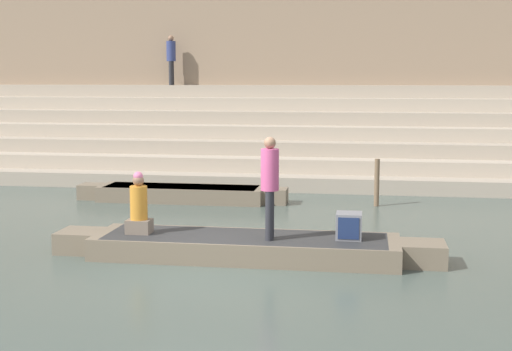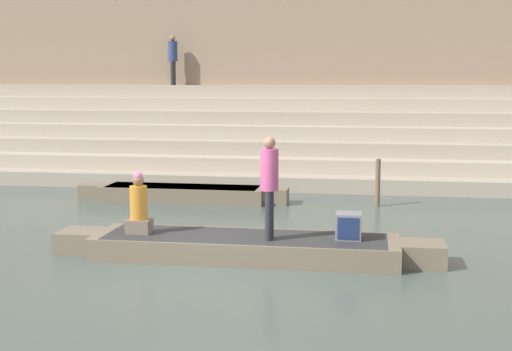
{
  "view_description": "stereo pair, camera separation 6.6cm",
  "coord_description": "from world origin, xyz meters",
  "px_view_note": "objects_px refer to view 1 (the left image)",
  "views": [
    {
      "loc": [
        2.5,
        -10.86,
        3.12
      ],
      "look_at": [
        0.44,
        2.25,
        1.28
      ],
      "focal_mm": 50.0,
      "sensor_mm": 36.0,
      "label": 1
    },
    {
      "loc": [
        2.57,
        -10.85,
        3.12
      ],
      "look_at": [
        0.44,
        2.25,
        1.28
      ],
      "focal_mm": 50.0,
      "sensor_mm": 36.0,
      "label": 2
    }
  ],
  "objects_px": {
    "person_standing": "(270,180)",
    "person_on_steps": "(171,56)",
    "mooring_post": "(377,183)",
    "rowboat_main": "(245,246)",
    "person_rowing": "(139,208)",
    "tv_set": "(349,226)",
    "moored_boat_shore": "(182,193)"
  },
  "relations": [
    {
      "from": "rowboat_main",
      "to": "tv_set",
      "type": "relative_size",
      "value": 14.87
    },
    {
      "from": "mooring_post",
      "to": "rowboat_main",
      "type": "bearing_deg",
      "value": -113.03
    },
    {
      "from": "rowboat_main",
      "to": "person_rowing",
      "type": "relative_size",
      "value": 6.17
    },
    {
      "from": "mooring_post",
      "to": "person_on_steps",
      "type": "bearing_deg",
      "value": 135.86
    },
    {
      "from": "moored_boat_shore",
      "to": "tv_set",
      "type": "bearing_deg",
      "value": -46.21
    },
    {
      "from": "mooring_post",
      "to": "person_on_steps",
      "type": "distance_m",
      "value": 10.3
    },
    {
      "from": "person_standing",
      "to": "moored_boat_shore",
      "type": "height_order",
      "value": "person_standing"
    },
    {
      "from": "rowboat_main",
      "to": "tv_set",
      "type": "distance_m",
      "value": 1.83
    },
    {
      "from": "moored_boat_shore",
      "to": "mooring_post",
      "type": "bearing_deg",
      "value": 4.98
    },
    {
      "from": "person_on_steps",
      "to": "rowboat_main",
      "type": "bearing_deg",
      "value": -59.75
    },
    {
      "from": "person_standing",
      "to": "mooring_post",
      "type": "relative_size",
      "value": 1.51
    },
    {
      "from": "person_rowing",
      "to": "tv_set",
      "type": "relative_size",
      "value": 2.41
    },
    {
      "from": "person_rowing",
      "to": "rowboat_main",
      "type": "bearing_deg",
      "value": -9.29
    },
    {
      "from": "person_standing",
      "to": "person_on_steps",
      "type": "xyz_separation_m",
      "value": [
        -5.16,
        12.4,
        2.42
      ]
    },
    {
      "from": "rowboat_main",
      "to": "tv_set",
      "type": "xyz_separation_m",
      "value": [
        1.78,
        0.09,
        0.4
      ]
    },
    {
      "from": "person_rowing",
      "to": "moored_boat_shore",
      "type": "relative_size",
      "value": 0.2
    },
    {
      "from": "rowboat_main",
      "to": "mooring_post",
      "type": "distance_m",
      "value": 5.91
    },
    {
      "from": "rowboat_main",
      "to": "person_on_steps",
      "type": "height_order",
      "value": "person_on_steps"
    },
    {
      "from": "person_standing",
      "to": "person_rowing",
      "type": "bearing_deg",
      "value": 162.91
    },
    {
      "from": "rowboat_main",
      "to": "person_rowing",
      "type": "height_order",
      "value": "person_rowing"
    },
    {
      "from": "mooring_post",
      "to": "person_on_steps",
      "type": "xyz_separation_m",
      "value": [
        -7.01,
        6.8,
        3.25
      ]
    },
    {
      "from": "rowboat_main",
      "to": "person_on_steps",
      "type": "bearing_deg",
      "value": 114.3
    },
    {
      "from": "person_standing",
      "to": "person_on_steps",
      "type": "bearing_deg",
      "value": 98.44
    },
    {
      "from": "person_standing",
      "to": "person_on_steps",
      "type": "height_order",
      "value": "person_on_steps"
    },
    {
      "from": "tv_set",
      "to": "person_on_steps",
      "type": "relative_size",
      "value": 0.27
    },
    {
      "from": "person_rowing",
      "to": "mooring_post",
      "type": "bearing_deg",
      "value": 41.74
    },
    {
      "from": "moored_boat_shore",
      "to": "mooring_post",
      "type": "xyz_separation_m",
      "value": [
        4.87,
        0.05,
        0.37
      ]
    },
    {
      "from": "rowboat_main",
      "to": "person_on_steps",
      "type": "relative_size",
      "value": 4.0
    },
    {
      "from": "tv_set",
      "to": "person_on_steps",
      "type": "height_order",
      "value": "person_on_steps"
    },
    {
      "from": "person_rowing",
      "to": "person_on_steps",
      "type": "distance_m",
      "value": 12.94
    },
    {
      "from": "person_rowing",
      "to": "person_on_steps",
      "type": "relative_size",
      "value": 0.65
    },
    {
      "from": "person_standing",
      "to": "tv_set",
      "type": "xyz_separation_m",
      "value": [
        1.33,
        0.26,
        -0.8
      ]
    }
  ]
}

